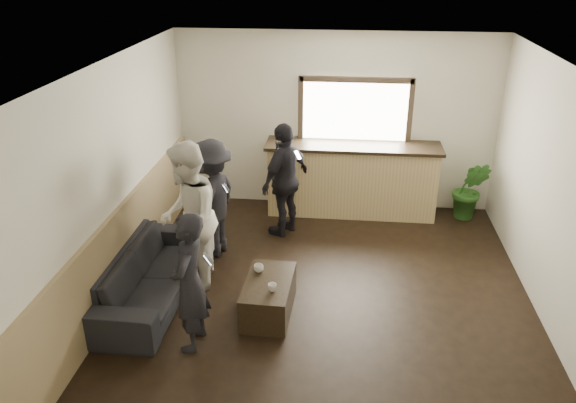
# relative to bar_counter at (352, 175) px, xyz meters

# --- Properties ---
(ground) EXTENTS (5.00, 6.00, 0.01)m
(ground) POSITION_rel_bar_counter_xyz_m (-0.30, -2.70, -0.64)
(ground) COLOR black
(room_shell) EXTENTS (5.01, 6.01, 2.80)m
(room_shell) POSITION_rel_bar_counter_xyz_m (-1.04, -2.70, 0.83)
(room_shell) COLOR silver
(room_shell) RESTS_ON ground
(bar_counter) EXTENTS (2.70, 0.68, 2.13)m
(bar_counter) POSITION_rel_bar_counter_xyz_m (0.00, 0.00, 0.00)
(bar_counter) COLOR tan
(bar_counter) RESTS_ON ground
(sofa) EXTENTS (0.90, 2.22, 0.65)m
(sofa) POSITION_rel_bar_counter_xyz_m (-2.42, -2.70, -0.32)
(sofa) COLOR black
(sofa) RESTS_ON ground
(coffee_table) EXTENTS (0.56, 0.97, 0.42)m
(coffee_table) POSITION_rel_bar_counter_xyz_m (-0.94, -2.86, -0.43)
(coffee_table) COLOR black
(coffee_table) RESTS_ON ground
(cup_a) EXTENTS (0.15, 0.15, 0.09)m
(cup_a) POSITION_rel_bar_counter_xyz_m (-1.08, -2.67, -0.17)
(cup_a) COLOR silver
(cup_a) RESTS_ON coffee_table
(cup_b) EXTENTS (0.13, 0.13, 0.09)m
(cup_b) POSITION_rel_bar_counter_xyz_m (-0.87, -3.05, -0.17)
(cup_b) COLOR silver
(cup_b) RESTS_ON coffee_table
(potted_plant) EXTENTS (0.63, 0.55, 0.97)m
(potted_plant) POSITION_rel_bar_counter_xyz_m (1.84, -0.05, -0.16)
(potted_plant) COLOR #2D6623
(potted_plant) RESTS_ON ground
(person_a) EXTENTS (0.47, 0.59, 1.55)m
(person_a) POSITION_rel_bar_counter_xyz_m (-1.66, -3.52, 0.14)
(person_a) COLOR black
(person_a) RESTS_ON ground
(person_b) EXTENTS (0.85, 1.02, 1.89)m
(person_b) POSITION_rel_bar_counter_xyz_m (-1.97, -2.40, 0.30)
(person_b) COLOR silver
(person_b) RESTS_ON ground
(person_c) EXTENTS (0.84, 1.18, 1.65)m
(person_c) POSITION_rel_bar_counter_xyz_m (-1.88, -1.55, 0.18)
(person_c) COLOR black
(person_c) RESTS_ON ground
(person_d) EXTENTS (0.86, 1.06, 1.69)m
(person_d) POSITION_rel_bar_counter_xyz_m (-0.97, -0.82, 0.21)
(person_d) COLOR black
(person_d) RESTS_ON ground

